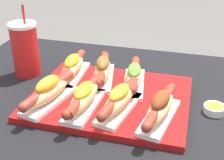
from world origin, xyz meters
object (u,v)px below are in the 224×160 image
(hot_dog_5, at_px, (102,70))
(hot_dog_3, at_px, (160,108))
(serving_tray, at_px, (110,98))
(sauce_bowl, at_px, (214,109))
(drink_cup, at_px, (25,49))
(hot_dog_0, at_px, (48,92))
(hot_dog_6, at_px, (134,76))
(hot_dog_4, at_px, (72,67))
(hot_dog_2, at_px, (119,100))
(hot_dog_1, at_px, (83,97))

(hot_dog_5, bearing_deg, hot_dog_3, -39.78)
(serving_tray, height_order, sauce_bowl, sauce_bowl)
(serving_tray, distance_m, drink_cup, 0.34)
(serving_tray, relative_size, hot_dog_0, 2.02)
(hot_dog_3, xyz_separation_m, hot_dog_6, (-0.10, 0.16, -0.00))
(sauce_bowl, bearing_deg, hot_dog_0, -167.41)
(serving_tray, xyz_separation_m, hot_dog_4, (-0.15, 0.08, 0.04))
(hot_dog_3, bearing_deg, hot_dog_2, 173.62)
(serving_tray, bearing_deg, hot_dog_3, -28.46)
(hot_dog_3, bearing_deg, hot_dog_5, 140.22)
(serving_tray, bearing_deg, hot_dog_5, 120.78)
(hot_dog_1, bearing_deg, drink_cup, 145.83)
(sauce_bowl, relative_size, drink_cup, 0.25)
(hot_dog_4, xyz_separation_m, drink_cup, (-0.17, 0.01, 0.04))
(hot_dog_5, relative_size, drink_cup, 0.94)
(serving_tray, height_order, hot_dog_5, hot_dog_5)
(hot_dog_4, distance_m, drink_cup, 0.17)
(hot_dog_4, bearing_deg, sauce_bowl, -8.63)
(hot_dog_1, distance_m, drink_cup, 0.32)
(drink_cup, bearing_deg, hot_dog_1, -34.17)
(hot_dog_2, relative_size, hot_dog_3, 1.00)
(sauce_bowl, bearing_deg, drink_cup, 172.39)
(hot_dog_5, bearing_deg, serving_tray, -59.22)
(hot_dog_4, bearing_deg, hot_dog_1, -60.13)
(serving_tray, xyz_separation_m, hot_dog_3, (0.15, -0.08, 0.04))
(hot_dog_3, bearing_deg, drink_cup, 159.11)
(hot_dog_3, height_order, drink_cup, drink_cup)
(drink_cup, bearing_deg, serving_tray, -16.93)
(hot_dog_6, bearing_deg, hot_dog_2, -93.70)
(drink_cup, bearing_deg, hot_dog_5, -1.82)
(serving_tray, distance_m, hot_dog_3, 0.18)
(hot_dog_0, distance_m, hot_dog_3, 0.31)
(hot_dog_5, distance_m, drink_cup, 0.27)
(hot_dog_5, xyz_separation_m, sauce_bowl, (0.34, -0.07, -0.04))
(sauce_bowl, bearing_deg, hot_dog_3, -144.66)
(drink_cup, bearing_deg, sauce_bowl, -7.61)
(hot_dog_0, height_order, hot_dog_3, hot_dog_0)
(hot_dog_0, height_order, hot_dog_2, hot_dog_0)
(hot_dog_0, relative_size, hot_dog_4, 0.98)
(hot_dog_0, distance_m, sauce_bowl, 0.46)
(serving_tray, height_order, hot_dog_6, hot_dog_6)
(hot_dog_3, xyz_separation_m, hot_dog_5, (-0.21, 0.17, 0.00))
(hot_dog_1, distance_m, hot_dog_5, 0.17)
(hot_dog_3, bearing_deg, hot_dog_1, -179.96)
(hot_dog_0, relative_size, hot_dog_5, 1.00)
(serving_tray, distance_m, hot_dog_2, 0.09)
(serving_tray, height_order, hot_dog_3, hot_dog_3)
(hot_dog_0, xyz_separation_m, hot_dog_2, (0.20, 0.01, -0.00))
(hot_dog_1, distance_m, hot_dog_6, 0.19)
(hot_dog_0, distance_m, hot_dog_2, 0.20)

